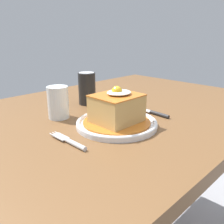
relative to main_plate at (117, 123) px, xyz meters
The scene contains 7 objects.
dining_table 0.18m from the main_plate, 68.64° to the left, with size 1.42×0.87×0.77m.
main_plate is the anchor object (origin of this frame).
sandwich_meal 0.04m from the main_plate, ahead, with size 0.20×0.20×0.11m.
fork 0.17m from the main_plate, behind, with size 0.02×0.14×0.01m.
knife 0.17m from the main_plate, ahead, with size 0.02×0.17×0.01m.
soda_can 0.27m from the main_plate, 69.88° to the left, with size 0.07×0.07×0.12m.
drinking_glass 0.21m from the main_plate, 113.01° to the left, with size 0.07×0.07×0.10m.
Camera 1 is at (-0.54, -0.60, 1.04)m, focal length 39.12 mm.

